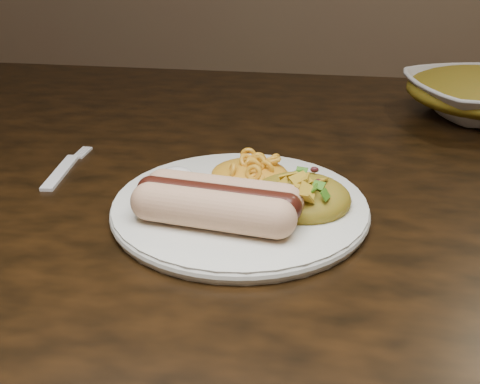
# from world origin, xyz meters

# --- Properties ---
(table) EXTENTS (1.60, 0.90, 0.75)m
(table) POSITION_xyz_m (0.00, 0.00, 0.66)
(table) COLOR black
(table) RESTS_ON floor
(plate) EXTENTS (0.31, 0.31, 0.01)m
(plate) POSITION_xyz_m (-0.00, -0.15, 0.76)
(plate) COLOR silver
(plate) RESTS_ON table
(hotdog) EXTENTS (0.14, 0.09, 0.04)m
(hotdog) POSITION_xyz_m (-0.02, -0.19, 0.78)
(hotdog) COLOR beige
(hotdog) RESTS_ON plate
(mac_and_cheese) EXTENTS (0.10, 0.09, 0.03)m
(mac_and_cheese) POSITION_xyz_m (-0.00, -0.09, 0.78)
(mac_and_cheese) COLOR gold
(mac_and_cheese) RESTS_ON plate
(sour_cream) EXTENTS (0.06, 0.06, 0.03)m
(sour_cream) POSITION_xyz_m (-0.08, -0.12, 0.78)
(sour_cream) COLOR white
(sour_cream) RESTS_ON plate
(taco_salad) EXTENTS (0.10, 0.10, 0.05)m
(taco_salad) POSITION_xyz_m (0.06, -0.14, 0.78)
(taco_salad) COLOR #BE5D0C
(taco_salad) RESTS_ON plate
(fork) EXTENTS (0.04, 0.16, 0.00)m
(fork) POSITION_xyz_m (-0.23, -0.08, 0.75)
(fork) COLOR white
(fork) RESTS_ON table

